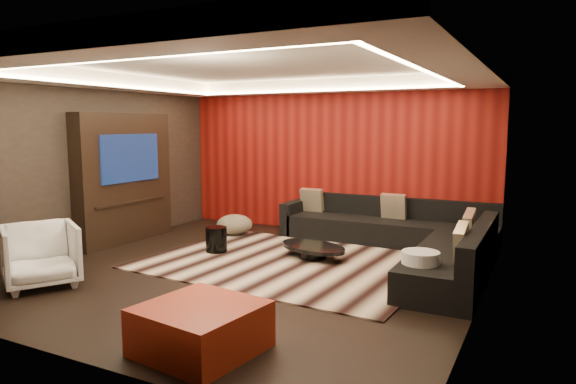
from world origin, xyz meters
The scene contains 26 objects.
floor centered at (0.00, 0.00, -0.01)m, with size 6.00×6.00×0.02m, color black.
ceiling centered at (0.00, 0.00, 2.81)m, with size 6.00×6.00×0.02m, color silver.
wall_back centered at (0.00, 3.01, 1.40)m, with size 6.00×0.02×2.80m, color black.
wall_left centered at (-3.01, 0.00, 1.40)m, with size 0.02×6.00×2.80m, color black.
wall_right centered at (3.01, 0.00, 1.40)m, with size 0.02×6.00×2.80m, color black.
red_feature_wall centered at (0.00, 2.97, 1.40)m, with size 5.98×0.05×2.78m, color #6B0C0A.
soffit_back centered at (0.00, 2.70, 2.69)m, with size 6.00×0.60×0.22m, color silver.
soffit_front centered at (0.00, -2.70, 2.69)m, with size 6.00×0.60×0.22m, color silver.
soffit_left centered at (-2.70, 0.00, 2.69)m, with size 0.60×4.80×0.22m, color silver.
soffit_right centered at (2.70, 0.00, 2.69)m, with size 0.60×4.80×0.22m, color silver.
cove_back centered at (0.00, 2.36, 2.60)m, with size 4.80×0.08×0.04m, color #FFD899.
cove_front centered at (0.00, -2.36, 2.60)m, with size 4.80×0.08×0.04m, color #FFD899.
cove_left centered at (-2.36, 0.00, 2.60)m, with size 0.08×4.80×0.04m, color #FFD899.
cove_right centered at (2.36, 0.00, 2.60)m, with size 0.08×4.80×0.04m, color #FFD899.
tv_surround centered at (-2.85, 0.60, 1.10)m, with size 0.30×2.00×2.20m, color black.
tv_screen centered at (-2.69, 0.60, 1.45)m, with size 0.04×1.30×0.80m, color black.
tv_shelf centered at (-2.69, 0.60, 0.70)m, with size 0.04×1.60×0.04m, color black.
rug centered at (0.30, 0.62, 0.01)m, with size 4.00×3.00×0.02m, color #C4AC8F.
coffee_table centered at (0.52, 1.00, 0.12)m, with size 1.14×1.14×0.19m, color black.
drum_stool centered at (-0.99, 0.64, 0.22)m, with size 0.33×0.33×0.39m, color black.
striped_pouf centered at (-1.45, 1.87, 0.20)m, with size 0.65×0.65×0.36m, color beige.
white_side_table centered at (2.34, 0.00, 0.27)m, with size 0.44×0.44×0.55m, color silver.
orange_ottoman centered at (0.94, -2.35, 0.21)m, with size 0.95×0.95×0.42m, color maroon.
armchair centered at (-1.96, -1.75, 0.39)m, with size 0.84×0.86×0.79m, color silver.
sectional_sofa centered at (1.73, 1.86, 0.26)m, with size 3.65×3.50×0.75m.
throw_pillows centered at (1.60, 1.76, 0.62)m, with size 3.30×2.76×0.50m.
Camera 1 is at (3.63, -5.87, 2.00)m, focal length 32.00 mm.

